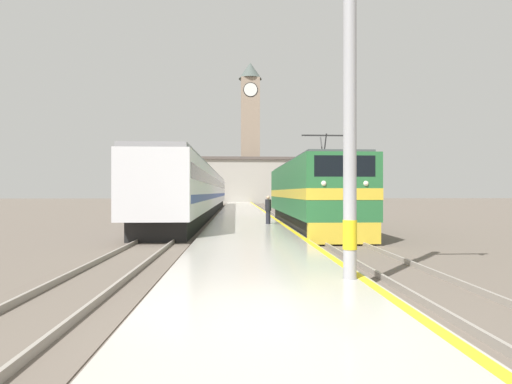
# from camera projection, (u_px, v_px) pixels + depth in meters

# --- Properties ---
(ground_plane) EXTENTS (200.00, 200.00, 0.00)m
(ground_plane) POSITION_uv_depth(u_px,v_px,m) (243.00, 215.00, 35.79)
(ground_plane) COLOR #60564C
(platform) EXTENTS (4.26, 140.00, 0.27)m
(platform) POSITION_uv_depth(u_px,v_px,m) (244.00, 217.00, 30.79)
(platform) COLOR #ADA89E
(platform) RESTS_ON ground
(rail_track_near) EXTENTS (2.83, 140.00, 0.16)m
(rail_track_near) POSITION_uv_depth(u_px,v_px,m) (288.00, 218.00, 30.96)
(rail_track_near) COLOR #60564C
(rail_track_near) RESTS_ON ground
(rail_track_far) EXTENTS (2.83, 140.00, 0.16)m
(rail_track_far) POSITION_uv_depth(u_px,v_px,m) (194.00, 218.00, 30.61)
(rail_track_far) COLOR #60564C
(rail_track_far) RESTS_ON ground
(locomotive_train) EXTENTS (2.92, 14.85, 4.72)m
(locomotive_train) POSITION_uv_depth(u_px,v_px,m) (309.00, 194.00, 22.21)
(locomotive_train) COLOR black
(locomotive_train) RESTS_ON ground
(passenger_train) EXTENTS (2.92, 45.72, 3.95)m
(passenger_train) POSITION_uv_depth(u_px,v_px,m) (202.00, 191.00, 37.76)
(passenger_train) COLOR black
(passenger_train) RESTS_ON ground
(catenary_mast) EXTENTS (2.04, 0.29, 8.89)m
(catenary_mast) POSITION_uv_depth(u_px,v_px,m) (352.00, 64.00, 8.12)
(catenary_mast) COLOR #9E9EA3
(catenary_mast) RESTS_ON platform
(person_on_platform) EXTENTS (0.34, 0.34, 1.57)m
(person_on_platform) POSITION_uv_depth(u_px,v_px,m) (268.00, 209.00, 22.24)
(person_on_platform) COLOR #23232D
(person_on_platform) RESTS_ON platform
(clock_tower) EXTENTS (4.89, 4.89, 29.68)m
(clock_tower) POSITION_uv_depth(u_px,v_px,m) (250.00, 128.00, 84.83)
(clock_tower) COLOR gray
(clock_tower) RESTS_ON ground
(station_building) EXTENTS (30.20, 7.61, 8.53)m
(station_building) POSITION_uv_depth(u_px,v_px,m) (239.00, 181.00, 75.85)
(station_building) COLOR #A8A399
(station_building) RESTS_ON ground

